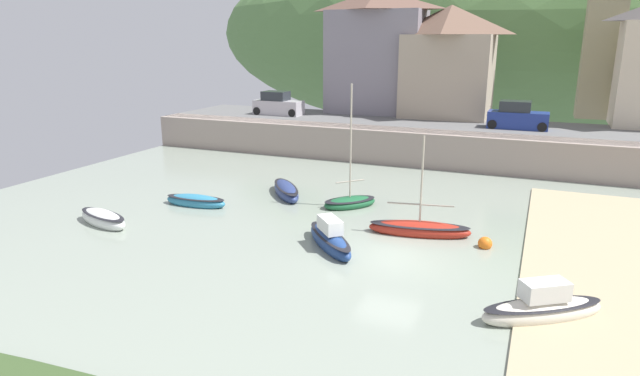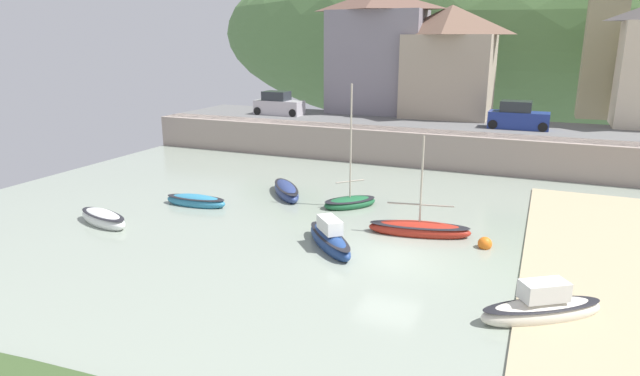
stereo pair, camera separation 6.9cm
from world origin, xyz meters
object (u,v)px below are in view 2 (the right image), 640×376
Objects in this scene: rowboat_small_beached at (286,191)px; dinghy_open_wooden at (419,229)px; church_with_spire at (608,14)px; motorboat_with_cabin at (103,219)px; parked_car_by_wall at (518,117)px; sailboat_far_left at (542,309)px; mooring_buoy at (485,244)px; sailboat_white_hull at (196,201)px; sailboat_tall_mast at (330,239)px; parked_car_near_slipway at (279,105)px; waterfront_building_centre at (449,61)px; fishing_boat_green at (350,202)px; waterfront_building_left at (377,52)px.

dinghy_open_wooden is at bearing 29.61° from rowboat_small_beached.
church_with_spire reaches higher than motorboat_with_cabin.
parked_car_by_wall is at bearing 68.80° from motorboat_with_cabin.
sailboat_far_left is 24.10m from parked_car_by_wall.
church_with_spire reaches higher than mooring_buoy.
church_with_spire is 34.88m from sailboat_white_hull.
dinghy_open_wooden is at bearing 90.97° from sailboat_tall_mast.
sailboat_tall_mast is 0.88× the size of parked_car_near_slipway.
church_with_spire is at bearing 50.26° from sailboat_far_left.
church_with_spire is 34.00m from sailboat_far_left.
waterfront_building_centre reaches higher than parked_car_near_slipway.
church_with_spire is 3.80× the size of parked_car_near_slipway.
motorboat_with_cabin is at bearing -173.26° from dinghy_open_wooden.
waterfront_building_centre reaches higher than rowboat_small_beached.
fishing_boat_green is 16.88m from parked_car_by_wall.
sailboat_white_hull is 14.90m from mooring_buoy.
rowboat_small_beached is 8.24m from sailboat_tall_mast.
waterfront_building_left is 1.16× the size of waterfront_building_centre.
rowboat_small_beached is 1.09× the size of sailboat_white_hull.
rowboat_small_beached is at bearing -106.19° from waterfront_building_centre.
church_with_spire is 26.22× the size of mooring_buoy.
church_with_spire is at bearing 14.68° from fishing_boat_green.
sailboat_tall_mast reaches higher than mooring_buoy.
waterfront_building_centre is at bearing 136.66° from sailboat_tall_mast.
mooring_buoy is (2.93, -0.51, -0.09)m from dinghy_open_wooden.
rowboat_small_beached is at bearing 110.96° from sailboat_far_left.
sailboat_tall_mast is at bearing 125.64° from sailboat_far_left.
fishing_boat_green is at bearing 155.69° from mooring_buoy.
fishing_boat_green is (4.68, -19.45, -7.28)m from waterfront_building_left.
sailboat_tall_mast is at bearing -21.29° from sailboat_white_hull.
dinghy_open_wooden is at bearing 33.97° from motorboat_with_cabin.
waterfront_building_centre reaches higher than parked_car_by_wall.
dinghy_open_wooden reaches higher than sailboat_tall_mast.
waterfront_building_centre reaches higher than motorboat_with_cabin.
sailboat_white_hull is at bearing -83.65° from rowboat_small_beached.
dinghy_open_wooden is at bearing -107.68° from church_with_spire.
waterfront_building_left is 21.29m from fishing_boat_green.
dinghy_open_wooden is 7.88× the size of mooring_buoy.
waterfront_building_left is 16.98× the size of mooring_buoy.
sailboat_tall_mast is (-3.16, -3.02, 0.11)m from dinghy_open_wooden.
sailboat_white_hull is 0.75× the size of dinghy_open_wooden.
parked_car_near_slipway is at bearing 81.40° from fishing_boat_green.
dinghy_open_wooden reaches higher than motorboat_with_cabin.
church_with_spire is 4.33× the size of sailboat_tall_mast.
parked_car_by_wall is (14.90, 17.94, 2.96)m from sailboat_white_hull.
waterfront_building_centre is 2.20× the size of sailboat_far_left.
waterfront_building_centre is 14.47m from parked_car_near_slipway.
mooring_buoy is (17.18, 3.96, -0.10)m from motorboat_with_cabin.
sailboat_tall_mast is at bearing 24.01° from motorboat_with_cabin.
parked_car_near_slipway is at bearing 136.30° from mooring_buoy.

